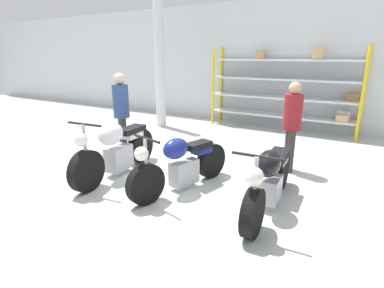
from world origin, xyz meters
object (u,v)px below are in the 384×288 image
(motorcycle_black, at_px, (270,179))
(person_browsing, at_px, (292,120))
(person_near_rack, at_px, (121,108))
(motorcycle_blue, at_px, (181,164))
(motorcycle_white, at_px, (116,149))
(shelving_rack, at_px, (286,88))

(motorcycle_black, relative_size, person_browsing, 1.31)
(person_browsing, bearing_deg, person_near_rack, -12.07)
(person_browsing, bearing_deg, motorcycle_black, 65.88)
(motorcycle_black, bearing_deg, person_near_rack, -104.32)
(motorcycle_blue, distance_m, person_browsing, 2.19)
(motorcycle_white, bearing_deg, shelving_rack, 155.24)
(shelving_rack, bearing_deg, person_browsing, -73.90)
(shelving_rack, distance_m, motorcycle_black, 4.95)
(motorcycle_white, xyz_separation_m, person_browsing, (2.57, 1.79, 0.48))
(shelving_rack, xyz_separation_m, person_browsing, (0.91, -3.17, -0.22))
(motorcycle_blue, bearing_deg, person_near_rack, -97.46)
(shelving_rack, relative_size, motorcycle_black, 1.93)
(shelving_rack, height_order, person_browsing, shelving_rack)
(person_browsing, relative_size, person_near_rack, 0.94)
(motorcycle_white, relative_size, motorcycle_blue, 1.09)
(shelving_rack, xyz_separation_m, motorcycle_black, (1.04, -4.79, -0.74))
(motorcycle_black, distance_m, person_browsing, 1.70)
(motorcycle_blue, height_order, person_browsing, person_browsing)
(motorcycle_white, distance_m, motorcycle_blue, 1.32)
(shelving_rack, distance_m, person_near_rack, 4.71)
(motorcycle_black, bearing_deg, person_browsing, -178.47)
(shelving_rack, bearing_deg, motorcycle_blue, -93.96)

